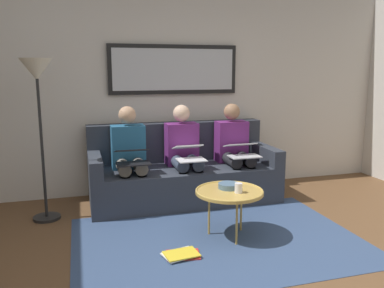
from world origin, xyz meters
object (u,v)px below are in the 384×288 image
(framed_mirror, at_px, (174,69))
(magazine_stack, at_px, (182,254))
(laptop_white, at_px, (189,152))
(person_right, at_px, (129,154))
(cup, at_px, (238,188))
(bowl, at_px, (229,186))
(laptop_black, at_px, (132,156))
(standing_lamp, at_px, (38,88))
(laptop_silver, at_px, (242,150))
(person_middle, at_px, (184,150))
(couch, at_px, (182,173))
(person_left, at_px, (234,148))
(coffee_table, at_px, (229,192))

(framed_mirror, bearing_deg, magazine_stack, 77.90)
(laptop_white, distance_m, person_right, 0.68)
(person_right, bearing_deg, cup, 123.83)
(bowl, bearing_deg, laptop_white, -80.07)
(framed_mirror, xyz_separation_m, laptop_black, (0.64, 0.70, -0.92))
(person_right, xyz_separation_m, standing_lamp, (0.91, 0.20, 0.76))
(laptop_silver, bearing_deg, person_middle, -20.83)
(laptop_silver, distance_m, person_right, 1.30)
(couch, bearing_deg, laptop_black, 25.94)
(laptop_white, bearing_deg, person_right, -20.09)
(person_left, distance_m, magazine_stack, 1.86)
(laptop_white, height_order, magazine_stack, laptop_white)
(cup, bearing_deg, laptop_white, -79.55)
(person_middle, bearing_deg, framed_mirror, -90.00)
(bowl, bearing_deg, laptop_black, -46.72)
(couch, bearing_deg, laptop_silver, 153.99)
(laptop_silver, relative_size, laptop_white, 0.92)
(cup, relative_size, magazine_stack, 0.26)
(cup, distance_m, person_right, 1.48)
(framed_mirror, xyz_separation_m, coffee_table, (-0.13, 1.61, -1.11))
(framed_mirror, bearing_deg, couch, 90.00)
(couch, xyz_separation_m, framed_mirror, (0.00, -0.39, 1.24))
(cup, bearing_deg, laptop_black, -50.14)
(person_left, relative_size, person_right, 1.00)
(laptop_white, distance_m, magazine_stack, 1.40)
(cup, xyz_separation_m, person_left, (-0.46, -1.23, 0.11))
(coffee_table, height_order, laptop_white, laptop_white)
(framed_mirror, distance_m, person_left, 1.23)
(couch, distance_m, bowl, 1.17)
(person_middle, height_order, standing_lamp, standing_lamp)
(couch, xyz_separation_m, laptop_white, (0.00, 0.30, 0.32))
(coffee_table, bearing_deg, laptop_silver, -119.52)
(framed_mirror, height_order, person_right, framed_mirror)
(cup, xyz_separation_m, standing_lamp, (1.73, -1.03, 0.88))
(framed_mirror, distance_m, magazine_stack, 2.46)
(laptop_silver, relative_size, person_right, 0.31)
(laptop_silver, bearing_deg, cup, 65.14)
(laptop_white, bearing_deg, magazine_stack, 71.27)
(bowl, distance_m, person_right, 1.34)
(couch, bearing_deg, standing_lamp, 9.80)
(laptop_silver, distance_m, laptop_white, 0.64)
(standing_lamp, bearing_deg, coffee_table, 150.47)
(person_middle, bearing_deg, person_right, 0.00)
(laptop_black, bearing_deg, bowl, 133.28)
(couch, bearing_deg, cup, 98.05)
(person_left, bearing_deg, person_middle, 0.00)
(cup, height_order, bowl, cup)
(coffee_table, relative_size, magazine_stack, 1.84)
(framed_mirror, height_order, coffee_table, framed_mirror)
(laptop_white, relative_size, person_right, 0.34)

